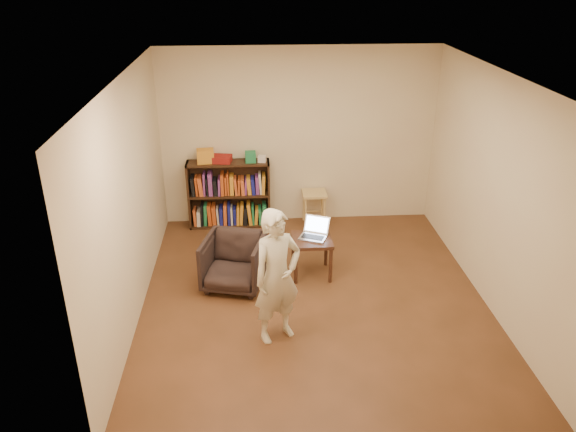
{
  "coord_description": "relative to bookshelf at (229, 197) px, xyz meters",
  "views": [
    {
      "loc": [
        -0.68,
        -5.62,
        3.68
      ],
      "look_at": [
        -0.28,
        0.35,
        0.92
      ],
      "focal_mm": 35.0,
      "sensor_mm": 36.0,
      "label": 1
    }
  ],
  "objects": [
    {
      "name": "box_white",
      "position": [
        0.5,
        -0.03,
        0.6
      ],
      "size": [
        0.13,
        0.13,
        0.09
      ],
      "primitive_type": "cube",
      "rotation": [
        0.0,
        0.0,
        -0.16
      ],
      "color": "silver",
      "rests_on": "bookshelf"
    },
    {
      "name": "armchair",
      "position": [
        0.1,
        -1.75,
        -0.11
      ],
      "size": [
        0.85,
        0.86,
        0.65
      ],
      "primitive_type": "imported",
      "rotation": [
        0.0,
        0.0,
        -0.24
      ],
      "color": "black",
      "rests_on": "floor"
    },
    {
      "name": "wall_back",
      "position": [
        1.04,
        0.16,
        0.86
      ],
      "size": [
        4.0,
        0.0,
        4.0
      ],
      "primitive_type": "plane",
      "rotation": [
        1.57,
        0.0,
        0.0
      ],
      "color": "beige",
      "rests_on": "floor"
    },
    {
      "name": "red_cloth",
      "position": [
        -0.09,
        -0.01,
        0.61
      ],
      "size": [
        0.32,
        0.26,
        0.1
      ],
      "primitive_type": "cube",
      "rotation": [
        0.0,
        0.0,
        -0.17
      ],
      "color": "maroon",
      "rests_on": "bookshelf"
    },
    {
      "name": "floor",
      "position": [
        1.04,
        -2.09,
        -0.44
      ],
      "size": [
        4.5,
        4.5,
        0.0
      ],
      "primitive_type": "plane",
      "color": "#482B17",
      "rests_on": "ground"
    },
    {
      "name": "box_yellow",
      "position": [
        -0.31,
        -0.02,
        0.66
      ],
      "size": [
        0.26,
        0.2,
        0.2
      ],
      "primitive_type": "cube",
      "rotation": [
        0.0,
        0.0,
        0.1
      ],
      "color": "orange",
      "rests_on": "bookshelf"
    },
    {
      "name": "person",
      "position": [
        0.58,
        -2.8,
        0.29
      ],
      "size": [
        0.64,
        0.56,
        1.47
      ],
      "primitive_type": "imported",
      "rotation": [
        0.0,
        0.0,
        0.49
      ],
      "color": "beige",
      "rests_on": "floor"
    },
    {
      "name": "side_table",
      "position": [
        1.07,
        -1.54,
        -0.02
      ],
      "size": [
        0.5,
        0.5,
        0.51
      ],
      "color": "black",
      "rests_on": "floor"
    },
    {
      "name": "wall_right",
      "position": [
        3.04,
        -2.09,
        0.86
      ],
      "size": [
        0.0,
        4.5,
        4.5
      ],
      "primitive_type": "plane",
      "rotation": [
        1.57,
        0.0,
        -1.57
      ],
      "color": "beige",
      "rests_on": "floor"
    },
    {
      "name": "ceiling",
      "position": [
        1.04,
        -2.09,
        2.16
      ],
      "size": [
        4.5,
        4.5,
        0.0
      ],
      "primitive_type": "plane",
      "color": "white",
      "rests_on": "wall_back"
    },
    {
      "name": "box_green",
      "position": [
        0.33,
        -0.02,
        0.64
      ],
      "size": [
        0.16,
        0.16,
        0.15
      ],
      "primitive_type": "cube",
      "rotation": [
        0.0,
        0.0,
        0.04
      ],
      "color": "#1F7645",
      "rests_on": "bookshelf"
    },
    {
      "name": "bookshelf",
      "position": [
        0.0,
        0.0,
        0.0
      ],
      "size": [
        1.2,
        0.3,
        1.0
      ],
      "color": "black",
      "rests_on": "floor"
    },
    {
      "name": "wall_left",
      "position": [
        -0.96,
        -2.09,
        0.86
      ],
      "size": [
        0.0,
        4.5,
        4.5
      ],
      "primitive_type": "plane",
      "rotation": [
        1.57,
        0.0,
        1.57
      ],
      "color": "beige",
      "rests_on": "floor"
    },
    {
      "name": "laptop",
      "position": [
        1.11,
        -1.47,
        0.12
      ],
      "size": [
        0.43,
        0.44,
        0.22
      ],
      "rotation": [
        0.0,
        0.0,
        -0.41
      ],
      "color": "#B2B1B6",
      "rests_on": "side_table"
    },
    {
      "name": "stool",
      "position": [
        1.26,
        -0.06,
        -0.02
      ],
      "size": [
        0.36,
        0.36,
        0.51
      ],
      "color": "tan",
      "rests_on": "floor"
    }
  ]
}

